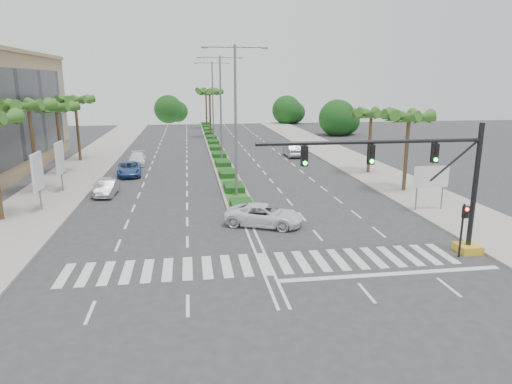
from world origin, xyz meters
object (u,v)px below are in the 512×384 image
at_px(car_parked_a, 104,186).
at_px(car_parked_d, 137,159).
at_px(car_parked_c, 129,169).
at_px(car_crossing, 264,215).
at_px(car_right, 292,150).
at_px(car_parked_b, 107,188).

distance_m(car_parked_a, car_parked_d, 13.83).
xyz_separation_m(car_parked_c, car_crossing, (10.77, -18.11, 0.03)).
bearing_deg(car_parked_c, car_right, 20.80).
height_order(car_parked_a, car_crossing, car_crossing).
bearing_deg(car_right, car_crossing, 73.57).
bearing_deg(car_parked_b, car_parked_c, 88.13).
bearing_deg(car_parked_a, car_parked_c, 82.80).
bearing_deg(car_parked_b, car_crossing, -36.85).
distance_m(car_parked_b, car_right, 26.40).
bearing_deg(car_right, car_parked_a, 40.18).
bearing_deg(car_parked_a, car_right, 41.63).
bearing_deg(car_parked_c, car_parked_d, 83.20).
bearing_deg(car_crossing, car_parked_a, 71.96).
relative_size(car_parked_c, car_right, 1.02).
height_order(car_parked_c, car_parked_d, car_parked_c).
bearing_deg(car_right, car_parked_b, 41.66).
height_order(car_parked_b, car_parked_c, car_parked_c).
distance_m(car_parked_b, car_parked_c, 8.19).
distance_m(car_parked_c, car_crossing, 21.08).
bearing_deg(car_parked_d, car_parked_b, -96.32).
relative_size(car_parked_a, car_parked_c, 0.82).
bearing_deg(car_parked_b, car_parked_d, 90.00).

